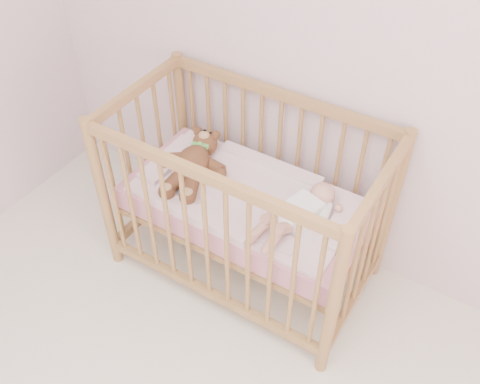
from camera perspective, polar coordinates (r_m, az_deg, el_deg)
The scene contains 6 objects.
wall_back at distance 2.40m, azimuth 16.06°, elevation 15.00°, with size 4.00×0.02×2.70m, color beige.
crib at distance 2.75m, azimuth 0.55°, elevation -1.21°, with size 1.36×0.76×1.00m, color #A37045, non-canonical shape.
mattress at distance 2.76m, azimuth 0.55°, elevation -1.43°, with size 1.22×0.62×0.13m, color #C97D91.
blanket at distance 2.71m, azimuth 0.56°, elevation -0.30°, with size 1.10×0.58×0.06m, color pink, non-canonical shape.
baby at distance 2.54m, azimuth 6.39°, elevation -1.92°, with size 0.27×0.55×0.13m, color white, non-canonical shape.
teddy_bear at distance 2.77m, azimuth -5.10°, elevation 3.04°, with size 0.38×0.54×0.15m, color brown, non-canonical shape.
Camera 1 is at (0.53, -0.08, 2.43)m, focal length 40.00 mm.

